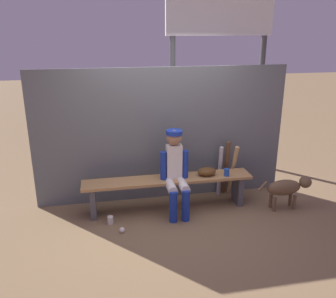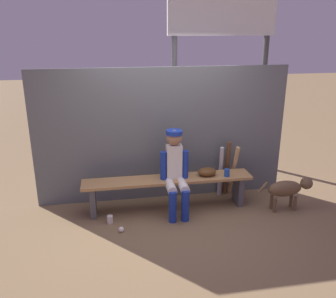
% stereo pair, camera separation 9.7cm
% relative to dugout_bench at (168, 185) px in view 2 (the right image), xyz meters
% --- Properties ---
extents(ground_plane, '(30.00, 30.00, 0.00)m').
position_rel_dugout_bench_xyz_m(ground_plane, '(0.00, 0.00, -0.39)').
color(ground_plane, brown).
extents(chainlink_fence, '(3.86, 0.03, 2.05)m').
position_rel_dugout_bench_xyz_m(chainlink_fence, '(0.00, 0.43, 0.64)').
color(chainlink_fence, '#595E63').
rests_on(chainlink_fence, ground_plane).
extents(dugout_bench, '(2.48, 0.36, 0.50)m').
position_rel_dugout_bench_xyz_m(dugout_bench, '(0.00, 0.00, 0.00)').
color(dugout_bench, '#AD7F4C').
rests_on(dugout_bench, ground_plane).
extents(player_seated, '(0.41, 0.55, 1.22)m').
position_rel_dugout_bench_xyz_m(player_seated, '(0.09, -0.11, 0.29)').
color(player_seated, silver).
rests_on(player_seated, ground_plane).
extents(baseball_glove, '(0.28, 0.20, 0.12)m').
position_rel_dugout_bench_xyz_m(baseball_glove, '(0.58, 0.00, 0.17)').
color(baseball_glove, '#593819').
rests_on(baseball_glove, dugout_bench).
extents(bat_aluminum_silver, '(0.08, 0.14, 0.84)m').
position_rel_dugout_bench_xyz_m(bat_aluminum_silver, '(0.89, 0.29, 0.03)').
color(bat_aluminum_silver, '#B7B7BC').
rests_on(bat_aluminum_silver, ground_plane).
extents(bat_wood_dark, '(0.07, 0.21, 0.92)m').
position_rel_dugout_bench_xyz_m(bat_wood_dark, '(1.00, 0.31, 0.08)').
color(bat_wood_dark, brown).
rests_on(bat_wood_dark, ground_plane).
extents(bat_wood_tan, '(0.10, 0.27, 0.86)m').
position_rel_dugout_bench_xyz_m(bat_wood_tan, '(1.10, 0.28, 0.04)').
color(bat_wood_tan, tan).
rests_on(bat_wood_tan, ground_plane).
extents(baseball, '(0.07, 0.07, 0.07)m').
position_rel_dugout_bench_xyz_m(baseball, '(-0.72, -0.53, -0.35)').
color(baseball, white).
rests_on(baseball, ground_plane).
extents(cup_on_ground, '(0.08, 0.08, 0.11)m').
position_rel_dugout_bench_xyz_m(cup_on_ground, '(-0.86, -0.27, -0.33)').
color(cup_on_ground, silver).
rests_on(cup_on_ground, ground_plane).
extents(cup_on_bench, '(0.08, 0.08, 0.11)m').
position_rel_dugout_bench_xyz_m(cup_on_bench, '(0.87, -0.08, 0.17)').
color(cup_on_bench, '#1E47AD').
rests_on(cup_on_bench, dugout_bench).
extents(scoreboard, '(2.17, 0.27, 3.64)m').
position_rel_dugout_bench_xyz_m(scoreboard, '(1.24, 1.45, 2.16)').
color(scoreboard, '#3F3F42').
rests_on(scoreboard, ground_plane).
extents(dog, '(0.84, 0.20, 0.49)m').
position_rel_dugout_bench_xyz_m(dog, '(1.74, -0.31, -0.05)').
color(dog, brown).
rests_on(dog, ground_plane).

